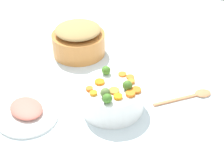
{
  "coord_description": "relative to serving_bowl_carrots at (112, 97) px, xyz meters",
  "views": [
    {
      "loc": [
        -0.96,
        -0.33,
        0.86
      ],
      "look_at": [
        -0.02,
        -0.05,
        0.14
      ],
      "focal_mm": 53.02,
      "sensor_mm": 36.0,
      "label": 1
    }
  ],
  "objects": [
    {
      "name": "brussels_sprout_1",
      "position": [
        -0.09,
        -0.01,
        0.07
      ],
      "size": [
        0.03,
        0.03,
        0.03
      ],
      "primitive_type": "sphere",
      "color": "#447E27",
      "rests_on": "serving_bowl_carrots"
    },
    {
      "name": "carrot_slice_3",
      "position": [
        -0.03,
        -0.08,
        0.06
      ],
      "size": [
        0.04,
        0.04,
        0.01
      ],
      "primitive_type": "cylinder",
      "rotation": [
        0.0,
        0.0,
        6.22
      ],
      "color": "orange",
      "rests_on": "serving_bowl_carrots"
    },
    {
      "name": "ham_slice_main",
      "position": [
        -0.12,
        0.3,
        -0.03
      ],
      "size": [
        0.18,
        0.19,
        0.02
      ],
      "primitive_type": "ellipsoid",
      "rotation": [
        0.0,
        0.0,
        0.97
      ],
      "color": "#D16B5B",
      "rests_on": "ham_plate"
    },
    {
      "name": "carrot_slice_9",
      "position": [
        0.04,
        -0.06,
        0.06
      ],
      "size": [
        0.03,
        0.03,
        0.01
      ],
      "primitive_type": "cylinder",
      "rotation": [
        0.0,
        0.0,
        0.1
      ],
      "color": "orange",
      "rests_on": "serving_bowl_carrots"
    },
    {
      "name": "wooden_spoon",
      "position": [
        0.16,
        -0.3,
        -0.05
      ],
      "size": [
        0.18,
        0.23,
        0.01
      ],
      "color": "#BE784C",
      "rests_on": "tabletop"
    },
    {
      "name": "brussels_sprout_2",
      "position": [
        -0.07,
        0.0,
        0.07
      ],
      "size": [
        0.04,
        0.04,
        0.04
      ],
      "primitive_type": "sphere",
      "color": "#5E773B",
      "rests_on": "serving_bowl_carrots"
    },
    {
      "name": "carrot_slice_7",
      "position": [
        0.01,
        0.05,
        0.06
      ],
      "size": [
        0.04,
        0.04,
        0.01
      ],
      "primitive_type": "cylinder",
      "rotation": [
        0.0,
        0.0,
        6.17
      ],
      "color": "orange",
      "rests_on": "serving_bowl_carrots"
    },
    {
      "name": "carrot_slice_8",
      "position": [
        -0.05,
        0.07,
        0.06
      ],
      "size": [
        0.03,
        0.03,
        0.01
      ],
      "primitive_type": "cylinder",
      "rotation": [
        0.0,
        0.0,
        4.42
      ],
      "color": "orange",
      "rests_on": "serving_bowl_carrots"
    },
    {
      "name": "brussels_sprout_0",
      "position": [
        -0.0,
        -0.06,
        0.07
      ],
      "size": [
        0.04,
        0.04,
        0.04
      ],
      "primitive_type": "sphere",
      "color": "#477527",
      "rests_on": "serving_bowl_carrots"
    },
    {
      "name": "carrot_slice_6",
      "position": [
        -0.07,
        0.05,
        0.06
      ],
      "size": [
        0.04,
        0.04,
        0.01
      ],
      "primitive_type": "cylinder",
      "rotation": [
        0.0,
        0.0,
        0.84
      ],
      "color": "orange",
      "rests_on": "serving_bowl_carrots"
    },
    {
      "name": "carrot_slice_0",
      "position": [
        -0.06,
        -0.04,
        0.06
      ],
      "size": [
        0.04,
        0.04,
        0.01
      ],
      "primitive_type": "cylinder",
      "rotation": [
        0.0,
        0.0,
        4.13
      ],
      "color": "orange",
      "rests_on": "serving_bowl_carrots"
    },
    {
      "name": "carrot_slice_1",
      "position": [
        0.08,
        -0.02,
        0.06
      ],
      "size": [
        0.04,
        0.04,
        0.01
      ],
      "primitive_type": "cylinder",
      "rotation": [
        0.0,
        0.0,
        4.14
      ],
      "color": "orange",
      "rests_on": "serving_bowl_carrots"
    },
    {
      "name": "metal_pot",
      "position": [
        0.35,
        0.27,
        -0.0
      ],
      "size": [
        0.25,
        0.25,
        0.1
      ],
      "primitive_type": "cylinder",
      "color": "#D1813C",
      "rests_on": "tabletop"
    },
    {
      "name": "brussels_sprout_3",
      "position": [
        0.07,
        0.04,
        0.07
      ],
      "size": [
        0.04,
        0.04,
        0.04
      ],
      "primitive_type": "sphere",
      "color": "#478328",
      "rests_on": "serving_bowl_carrots"
    },
    {
      "name": "carrot_slice_5",
      "position": [
        0.07,
        -0.05,
        0.06
      ],
      "size": [
        0.04,
        0.04,
        0.01
      ],
      "primitive_type": "cylinder",
      "rotation": [
        0.0,
        0.0,
        0.71
      ],
      "color": "orange",
      "rests_on": "serving_bowl_carrots"
    },
    {
      "name": "ham_plate",
      "position": [
        -0.14,
        0.29,
        -0.05
      ],
      "size": [
        0.23,
        0.23,
        0.01
      ],
      "primitive_type": "cylinder",
      "color": "white",
      "rests_on": "tabletop"
    },
    {
      "name": "tabletop",
      "position": [
        0.02,
        0.05,
        -0.06
      ],
      "size": [
        2.4,
        2.4,
        0.02
      ],
      "primitive_type": "cube",
      "color": "silver",
      "rests_on": "ground"
    },
    {
      "name": "carrot_slice_2",
      "position": [
        -0.01,
        -0.09,
        0.06
      ],
      "size": [
        0.05,
        0.05,
        0.01
      ],
      "primitive_type": "cylinder",
      "rotation": [
        0.0,
        0.0,
        3.7
      ],
      "color": "orange",
      "rests_on": "serving_bowl_carrots"
    },
    {
      "name": "serving_bowl_carrots",
      "position": [
        0.0,
        0.0,
        0.0
      ],
      "size": [
        0.24,
        0.24,
        0.11
      ],
      "primitive_type": "cylinder",
      "color": "white",
      "rests_on": "tabletop"
    },
    {
      "name": "carrot_slice_4",
      "position": [
        -0.03,
        -0.02,
        0.06
      ],
      "size": [
        0.05,
        0.05,
        0.01
      ],
      "primitive_type": "cylinder",
      "rotation": [
        0.0,
        0.0,
        0.61
      ],
      "color": "orange",
      "rests_on": "serving_bowl_carrots"
    },
    {
      "name": "stuffing_mound",
      "position": [
        0.35,
        0.27,
        0.07
      ],
      "size": [
        0.22,
        0.22,
        0.04
      ],
      "primitive_type": "ellipsoid",
      "color": "tan",
      "rests_on": "metal_pot"
    }
  ]
}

